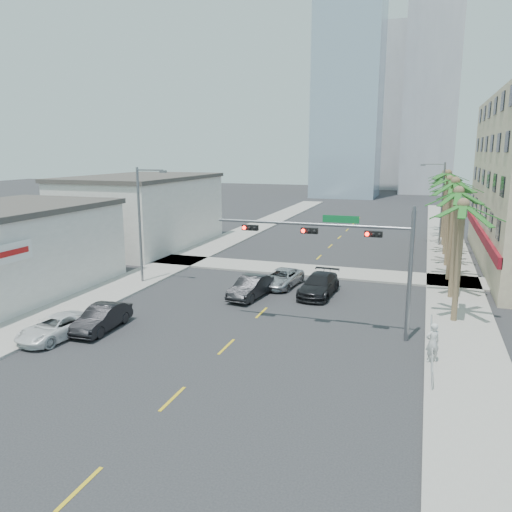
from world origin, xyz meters
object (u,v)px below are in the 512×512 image
(car_lane_center, at_px, (282,278))
(pedestrian, at_px, (433,343))
(traffic_signal_mast, at_px, (350,247))
(car_lane_left, at_px, (251,287))
(car_lane_right, at_px, (319,285))
(car_parked_far, at_px, (56,327))
(car_parked_mid, at_px, (102,318))

(car_lane_center, relative_size, pedestrian, 2.43)
(traffic_signal_mast, relative_size, car_lane_left, 2.39)
(car_lane_left, relative_size, car_lane_right, 0.88)
(car_parked_far, bearing_deg, car_parked_mid, 57.96)
(car_lane_right, relative_size, pedestrian, 2.69)
(car_lane_center, bearing_deg, car_parked_mid, -113.81)
(pedestrian, bearing_deg, car_parked_far, -20.39)
(traffic_signal_mast, bearing_deg, car_lane_right, 113.60)
(car_lane_left, bearing_deg, car_parked_far, -117.72)
(car_lane_center, distance_m, pedestrian, 15.71)
(pedestrian, bearing_deg, car_lane_center, -75.65)
(pedestrian, bearing_deg, car_parked_mid, -25.72)
(car_lane_left, relative_size, car_lane_center, 0.97)
(pedestrian, bearing_deg, car_lane_left, -62.09)
(car_parked_mid, distance_m, car_lane_center, 14.45)
(car_parked_far, relative_size, pedestrian, 2.32)
(car_parked_mid, relative_size, car_lane_right, 0.83)
(car_parked_mid, distance_m, car_lane_right, 15.22)
(car_parked_far, relative_size, car_lane_center, 0.96)
(car_lane_center, bearing_deg, car_parked_far, -115.16)
(car_lane_left, relative_size, pedestrian, 2.35)
(car_parked_far, height_order, pedestrian, pedestrian)
(car_parked_far, height_order, car_lane_left, car_lane_left)
(car_parked_far, distance_m, pedestrian, 19.94)
(car_lane_right, bearing_deg, car_lane_left, -151.36)
(traffic_signal_mast, distance_m, car_lane_left, 10.05)
(car_lane_center, height_order, car_lane_right, car_lane_right)
(traffic_signal_mast, relative_size, car_parked_far, 2.43)
(car_lane_left, height_order, car_lane_right, car_lane_right)
(car_parked_far, xyz_separation_m, car_lane_right, (12.06, 13.01, 0.13))
(traffic_signal_mast, bearing_deg, pedestrian, -31.84)
(car_lane_left, bearing_deg, pedestrian, -25.64)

